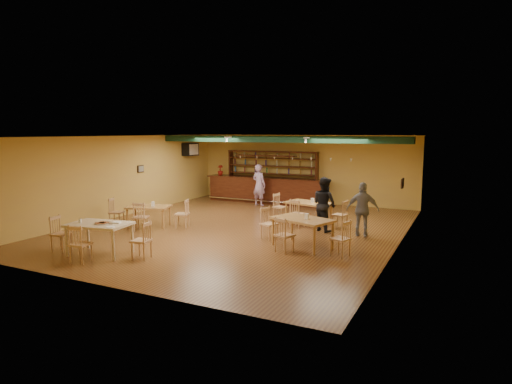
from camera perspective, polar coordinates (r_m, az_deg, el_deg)
The scene contains 22 objects.
floor at distance 14.44m, azimuth -2.06°, elevation -4.75°, with size 12.00×12.00×0.00m, color #532D17.
ceiling_beam at distance 16.61m, azimuth 2.47°, elevation 6.89°, with size 10.00×0.30×0.25m, color black.
track_rail_left at distance 17.94m, azimuth -2.07°, elevation 7.19°, with size 0.05×2.50×0.05m, color silver.
track_rail_right at distance 16.67m, azimuth 7.76°, elevation 7.07°, with size 0.05×2.50×0.05m, color silver.
ac_unit at distance 20.20m, azimuth -8.54°, elevation 5.52°, with size 0.34×0.70×0.48m, color silver.
picture_left at distance 17.81m, azimuth -14.80°, elevation 2.94°, with size 0.04×0.34×0.28m, color black.
picture_right at distance 13.11m, azimuth 18.53°, elevation 1.09°, with size 0.04×0.34×0.28m, color black.
bar_counter at distance 19.52m, azimuth 1.31°, elevation 0.26°, with size 5.61×0.85×1.13m, color #35120A.
back_bar_hutch at distance 20.02m, azimuth 2.07°, elevation 2.11°, with size 4.34×0.40×2.28m, color #35120A.
poinsettia at distance 20.52m, azimuth -4.67°, elevation 2.86°, with size 0.26×0.26×0.47m, color maroon.
dining_table_b at distance 15.18m, azimuth 6.85°, elevation -2.72°, with size 1.51×0.91×0.76m, color #A7703B.
dining_table_c at distance 15.09m, azimuth -13.75°, elevation -3.08°, with size 1.39×0.83×0.69m, color #A7703B.
dining_table_d at distance 12.14m, azimuth 6.04°, elevation -5.29°, with size 1.61×0.97×0.80m, color #A7703B.
near_table at distance 12.06m, azimuth -19.65°, elevation -5.76°, with size 1.53×0.99×0.82m, color tan.
pizza_tray at distance 11.90m, azimuth -19.37°, elevation -3.87°, with size 0.40×0.40×0.01m, color silver.
parmesan_shaker at distance 12.21m, azimuth -21.92°, elevation -3.47°, with size 0.07×0.07×0.11m, color #EAE5C6.
napkin_stack at distance 11.86m, azimuth -17.69°, elevation -3.79°, with size 0.20×0.15×0.03m, color white.
pizza_server at distance 11.82m, azimuth -18.62°, elevation -3.86°, with size 0.32×0.09×0.00m, color silver.
side_plate at distance 11.41m, azimuth -18.41°, elevation -4.33°, with size 0.22×0.22×0.01m, color white.
patron_bar at distance 18.72m, azimuth 0.39°, elevation 0.93°, with size 0.65×0.43×1.78m, color #9552B3.
patron_right_a at distance 14.10m, azimuth 8.88°, elevation -1.57°, with size 0.84×0.66×1.73m, color black.
patron_right_b at distance 13.62m, azimuth 13.72°, elevation -2.22°, with size 0.96×0.40×1.64m, color gray.
Camera 1 is at (6.65, -12.42, 3.17)m, focal length 30.74 mm.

